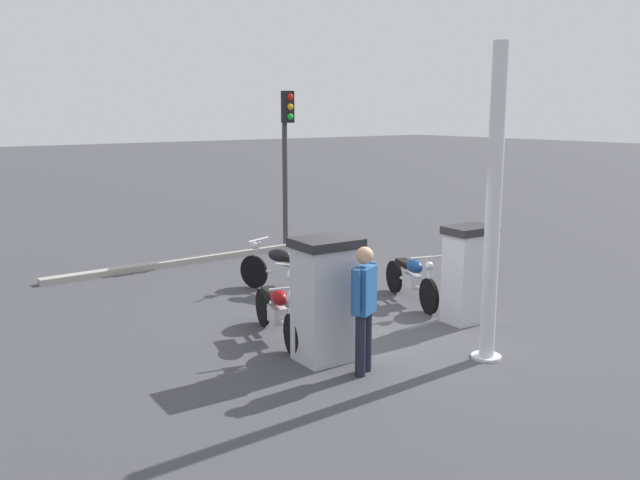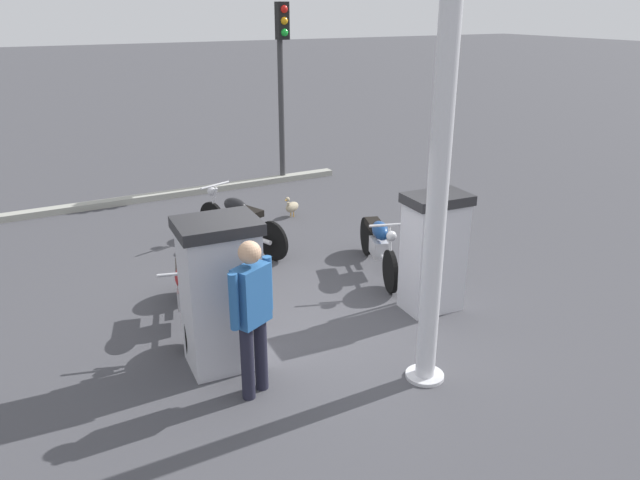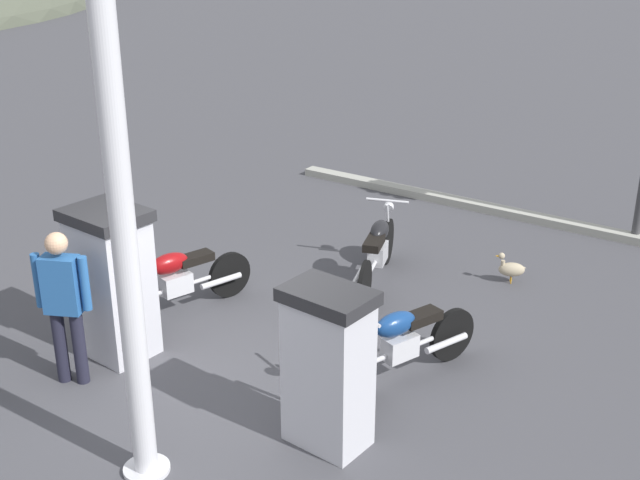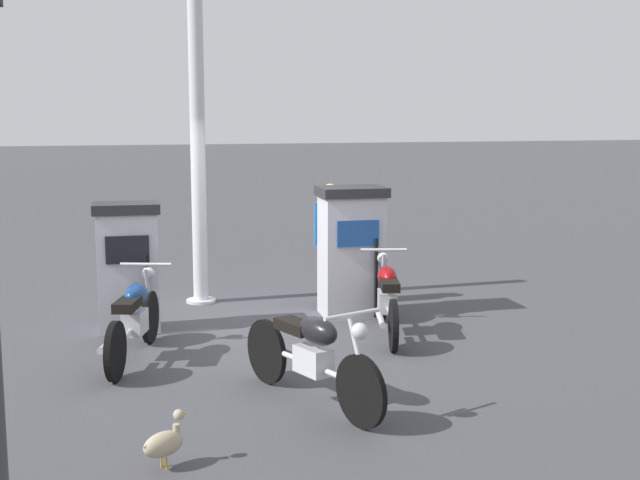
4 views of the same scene
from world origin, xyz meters
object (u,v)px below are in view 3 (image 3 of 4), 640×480
at_px(fuel_pump_near, 328,367).
at_px(motorcycle_near_pump, 401,341).
at_px(motorcycle_extra, 378,249).
at_px(wandering_duck, 511,269).
at_px(attendant_person, 64,299).
at_px(motorcycle_far_pump, 177,279).
at_px(canopy_support_pole, 126,260).
at_px(fuel_pump_far, 112,282).

relative_size(fuel_pump_near, motorcycle_near_pump, 0.81).
xyz_separation_m(motorcycle_extra, wandering_duck, (1.00, -1.39, -0.28)).
bearing_deg(attendant_person, motorcycle_extra, -18.85).
distance_m(motorcycle_near_pump, motorcycle_far_pump, 2.89).
xyz_separation_m(fuel_pump_near, canopy_support_pole, (-1.25, 1.02, 1.20)).
height_order(fuel_pump_near, canopy_support_pole, canopy_support_pole).
bearing_deg(motorcycle_extra, motorcycle_far_pump, 144.65).
bearing_deg(wandering_duck, motorcycle_extra, 125.79).
xyz_separation_m(motorcycle_far_pump, attendant_person, (-1.70, -0.18, 0.48)).
distance_m(attendant_person, wandering_duck, 5.52).
distance_m(motorcycle_near_pump, attendant_person, 3.35).
xyz_separation_m(fuel_pump_near, motorcycle_extra, (3.09, 1.40, -0.29)).
bearing_deg(attendant_person, fuel_pump_far, 6.76).
distance_m(motorcycle_near_pump, canopy_support_pole, 3.11).
xyz_separation_m(motorcycle_near_pump, wandering_duck, (2.84, 0.03, -0.26)).
bearing_deg(fuel_pump_near, motorcycle_near_pump, -0.95).
bearing_deg(wandering_duck, fuel_pump_near, -179.92).
relative_size(motorcycle_extra, wandering_duck, 4.74).
distance_m(wandering_duck, canopy_support_pole, 5.72).
distance_m(motorcycle_near_pump, wandering_duck, 2.85).
bearing_deg(fuel_pump_near, motorcycle_extra, 24.29).
bearing_deg(canopy_support_pole, motorcycle_far_pump, 39.08).
relative_size(motorcycle_far_pump, canopy_support_pole, 0.47).
bearing_deg(motorcycle_extra, attendant_person, 161.15).
relative_size(fuel_pump_near, fuel_pump_far, 0.93).
bearing_deg(attendant_person, canopy_support_pole, -109.09).
bearing_deg(motorcycle_far_pump, motorcycle_near_pump, -85.41).
bearing_deg(fuel_pump_near, motorcycle_far_pump, 70.36).
bearing_deg(wandering_duck, canopy_support_pole, 169.26).
distance_m(motorcycle_extra, canopy_support_pole, 4.61).
distance_m(fuel_pump_far, motorcycle_extra, 3.40).
relative_size(wandering_duck, canopy_support_pole, 0.10).
xyz_separation_m(motorcycle_near_pump, motorcycle_far_pump, (-0.23, 2.89, -0.00)).
relative_size(fuel_pump_near, canopy_support_pole, 0.37).
relative_size(motorcycle_near_pump, wandering_duck, 4.58).
height_order(fuel_pump_near, motorcycle_near_pump, fuel_pump_near).
distance_m(fuel_pump_near, fuel_pump_far, 2.76).
xyz_separation_m(fuel_pump_far, canopy_support_pole, (-1.25, -1.74, 1.14)).
height_order(motorcycle_near_pump, motorcycle_extra, motorcycle_extra).
height_order(fuel_pump_near, motorcycle_far_pump, fuel_pump_near).
distance_m(motorcycle_far_pump, attendant_person, 1.77).
height_order(motorcycle_extra, canopy_support_pole, canopy_support_pole).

